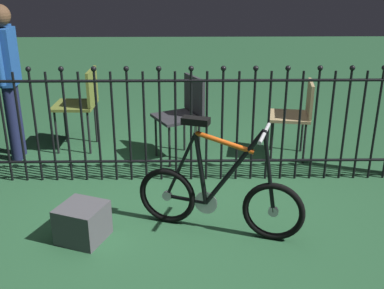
# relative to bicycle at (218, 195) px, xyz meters

# --- Properties ---
(ground_plane) EXTENTS (20.00, 20.00, 0.00)m
(ground_plane) POSITION_rel_bicycle_xyz_m (-0.39, 0.20, -0.30)
(ground_plane) COLOR #275734
(iron_fence) EXTENTS (4.80, 0.07, 1.15)m
(iron_fence) POSITION_rel_bicycle_xyz_m (-0.43, 0.91, 0.27)
(iron_fence) COLOR black
(iron_fence) RESTS_ON ground
(bicycle) EXTENTS (1.24, 0.52, 0.90)m
(bicycle) POSITION_rel_bicycle_xyz_m (0.00, 0.00, 0.00)
(bicycle) COLOR black
(bicycle) RESTS_ON ground
(chair_charcoal) EXTENTS (0.57, 0.57, 0.86)m
(chair_charcoal) POSITION_rel_bicycle_xyz_m (-0.25, 1.46, 0.22)
(chair_charcoal) COLOR black
(chair_charcoal) RESTS_ON ground
(chair_olive) EXTENTS (0.45, 0.45, 0.89)m
(chair_olive) POSITION_rel_bicycle_xyz_m (-1.36, 1.75, 0.25)
(chair_olive) COLOR black
(chair_olive) RESTS_ON ground
(chair_tan) EXTENTS (0.47, 0.47, 0.82)m
(chair_tan) POSITION_rel_bicycle_xyz_m (0.91, 1.46, 0.20)
(chair_tan) COLOR black
(chair_tan) RESTS_ON ground
(person_visitor) EXTENTS (0.21, 0.48, 1.57)m
(person_visitor) POSITION_rel_bicycle_xyz_m (-2.02, 1.50, 0.63)
(person_visitor) COLOR #191E3F
(person_visitor) RESTS_ON ground
(display_crate) EXTENTS (0.41, 0.41, 0.28)m
(display_crate) POSITION_rel_bicycle_xyz_m (-1.01, -0.11, -0.17)
(display_crate) COLOR #4C4C51
(display_crate) RESTS_ON ground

